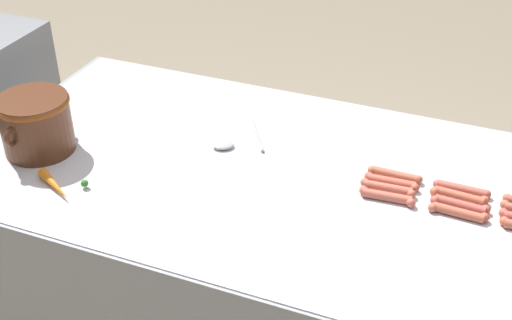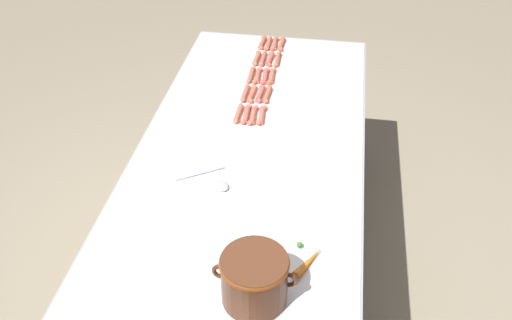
# 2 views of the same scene
# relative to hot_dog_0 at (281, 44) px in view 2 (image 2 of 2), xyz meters

# --- Properties ---
(ground_plane) EXTENTS (20.00, 20.00, 0.00)m
(ground_plane) POSITION_rel_hot_dog_0_xyz_m (0.01, 0.99, -0.92)
(ground_plane) COLOR gray
(griddle_counter) EXTENTS (1.04, 2.24, 0.90)m
(griddle_counter) POSITION_rel_hot_dog_0_xyz_m (0.01, 0.99, -0.47)
(griddle_counter) COLOR #9EA0A5
(griddle_counter) RESTS_ON ground_plane
(hot_dog_0) EXTENTS (0.04, 0.17, 0.03)m
(hot_dog_0) POSITION_rel_hot_dog_0_xyz_m (0.00, 0.00, 0.00)
(hot_dog_0) COLOR #C75F48
(hot_dog_0) RESTS_ON griddle_counter
(hot_dog_1) EXTENTS (0.03, 0.17, 0.03)m
(hot_dog_1) POSITION_rel_hot_dog_0_xyz_m (-0.00, 0.20, 0.00)
(hot_dog_1) COLOR #C2614A
(hot_dog_1) RESTS_ON griddle_counter
(hot_dog_2) EXTENTS (0.03, 0.17, 0.03)m
(hot_dog_2) POSITION_rel_hot_dog_0_xyz_m (0.00, 0.40, 0.00)
(hot_dog_2) COLOR #C86349
(hot_dog_2) RESTS_ON griddle_counter
(hot_dog_3) EXTENTS (0.03, 0.17, 0.03)m
(hot_dog_3) POSITION_rel_hot_dog_0_xyz_m (0.00, 0.59, 0.00)
(hot_dog_3) COLOR #CD6349
(hot_dog_3) RESTS_ON griddle_counter
(hot_dog_4) EXTENTS (0.04, 0.17, 0.03)m
(hot_dog_4) POSITION_rel_hot_dog_0_xyz_m (0.00, 0.79, 0.00)
(hot_dog_4) COLOR #CD6451
(hot_dog_4) RESTS_ON griddle_counter
(hot_dog_5) EXTENTS (0.04, 0.17, 0.03)m
(hot_dog_5) POSITION_rel_hot_dog_0_xyz_m (0.04, 0.00, 0.00)
(hot_dog_5) COLOR #C3624E
(hot_dog_5) RESTS_ON griddle_counter
(hot_dog_6) EXTENTS (0.04, 0.17, 0.03)m
(hot_dog_6) POSITION_rel_hot_dog_0_xyz_m (0.04, 0.20, 0.00)
(hot_dog_6) COLOR #CB5D48
(hot_dog_6) RESTS_ON griddle_counter
(hot_dog_7) EXTENTS (0.04, 0.17, 0.03)m
(hot_dog_7) POSITION_rel_hot_dog_0_xyz_m (0.04, 0.41, 0.00)
(hot_dog_7) COLOR #CD5C50
(hot_dog_7) RESTS_ON griddle_counter
(hot_dog_8) EXTENTS (0.04, 0.17, 0.03)m
(hot_dog_8) POSITION_rel_hot_dog_0_xyz_m (0.04, 0.59, 0.00)
(hot_dog_8) COLOR #C15B4F
(hot_dog_8) RESTS_ON griddle_counter
(hot_dog_9) EXTENTS (0.03, 0.17, 0.03)m
(hot_dog_9) POSITION_rel_hot_dog_0_xyz_m (0.04, 0.80, 0.00)
(hot_dog_9) COLOR #C76650
(hot_dog_9) RESTS_ON griddle_counter
(hot_dog_10) EXTENTS (0.03, 0.17, 0.03)m
(hot_dog_10) POSITION_rel_hot_dog_0_xyz_m (0.08, 0.01, 0.00)
(hot_dog_10) COLOR #C9634D
(hot_dog_10) RESTS_ON griddle_counter
(hot_dog_11) EXTENTS (0.03, 0.17, 0.03)m
(hot_dog_11) POSITION_rel_hot_dog_0_xyz_m (0.08, 0.20, 0.00)
(hot_dog_11) COLOR #C85E4D
(hot_dog_11) RESTS_ON griddle_counter
(hot_dog_12) EXTENTS (0.04, 0.17, 0.03)m
(hot_dog_12) POSITION_rel_hot_dog_0_xyz_m (0.08, 0.41, 0.00)
(hot_dog_12) COLOR #C5664F
(hot_dog_12) RESTS_ON griddle_counter
(hot_dog_13) EXTENTS (0.04, 0.17, 0.03)m
(hot_dog_13) POSITION_rel_hot_dog_0_xyz_m (0.08, 0.60, 0.00)
(hot_dog_13) COLOR #CB6548
(hot_dog_13) RESTS_ON griddle_counter
(hot_dog_14) EXTENTS (0.03, 0.17, 0.03)m
(hot_dog_14) POSITION_rel_hot_dog_0_xyz_m (0.08, 0.80, 0.00)
(hot_dog_14) COLOR #CC604C
(hot_dog_14) RESTS_ON griddle_counter
(hot_dog_15) EXTENTS (0.03, 0.17, 0.03)m
(hot_dog_15) POSITION_rel_hot_dog_0_xyz_m (0.12, -0.00, 0.00)
(hot_dog_15) COLOR #CC6148
(hot_dog_15) RESTS_ON griddle_counter
(hot_dog_16) EXTENTS (0.03, 0.17, 0.03)m
(hot_dog_16) POSITION_rel_hot_dog_0_xyz_m (0.12, 0.20, 0.00)
(hot_dog_16) COLOR #C4674A
(hot_dog_16) RESTS_ON griddle_counter
(hot_dog_17) EXTENTS (0.03, 0.17, 0.03)m
(hot_dog_17) POSITION_rel_hot_dog_0_xyz_m (0.12, 0.40, 0.00)
(hot_dog_17) COLOR #C56347
(hot_dog_17) RESTS_ON griddle_counter
(hot_dog_18) EXTENTS (0.03, 0.17, 0.03)m
(hot_dog_18) POSITION_rel_hot_dog_0_xyz_m (0.12, 0.60, 0.00)
(hot_dog_18) COLOR #C66151
(hot_dog_18) RESTS_ON griddle_counter
(hot_dog_19) EXTENTS (0.03, 0.17, 0.03)m
(hot_dog_19) POSITION_rel_hot_dog_0_xyz_m (0.12, 0.79, 0.00)
(hot_dog_19) COLOR #C6664A
(hot_dog_19) RESTS_ON griddle_counter
(bean_pot) EXTENTS (0.29, 0.23, 0.19)m
(bean_pot) POSITION_rel_hot_dog_0_xyz_m (-0.14, 1.89, 0.09)
(bean_pot) COLOR #562D19
(bean_pot) RESTS_ON griddle_counter
(serving_spoon) EXTENTS (0.25, 0.18, 0.02)m
(serving_spoon) POSITION_rel_hot_dog_0_xyz_m (0.12, 1.32, -0.01)
(serving_spoon) COLOR #B7B7BC
(serving_spoon) RESTS_ON griddle_counter
(carrot) EXTENTS (0.11, 0.17, 0.03)m
(carrot) POSITION_rel_hot_dog_0_xyz_m (-0.31, 1.70, 0.00)
(carrot) COLOR orange
(carrot) RESTS_ON griddle_counter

